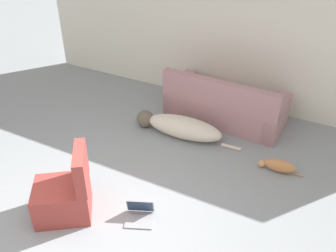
# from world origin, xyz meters

# --- Properties ---
(ground_plane) EXTENTS (20.00, 20.00, 0.00)m
(ground_plane) POSITION_xyz_m (0.00, 0.00, 0.00)
(ground_plane) COLOR gray
(wall_back) EXTENTS (6.95, 0.06, 2.52)m
(wall_back) POSITION_xyz_m (0.00, 3.74, 1.26)
(wall_back) COLOR silver
(wall_back) RESTS_ON ground_plane
(couch) EXTENTS (1.92, 0.91, 0.84)m
(couch) POSITION_xyz_m (0.41, 3.08, 0.26)
(couch) COLOR #A3757A
(couch) RESTS_ON ground_plane
(dog) EXTENTS (1.72, 0.48, 0.32)m
(dog) POSITION_xyz_m (-0.03, 2.35, 0.16)
(dog) COLOR beige
(dog) RESTS_ON ground_plane
(cat) EXTENTS (0.62, 0.19, 0.18)m
(cat) POSITION_xyz_m (1.54, 2.19, 0.08)
(cat) COLOR #BC7A47
(cat) RESTS_ON ground_plane
(laptop_open) EXTENTS (0.41, 0.39, 0.23)m
(laptop_open) POSITION_xyz_m (0.31, 0.59, 0.07)
(laptop_open) COLOR gray
(laptop_open) RESTS_ON ground_plane
(side_chair) EXTENTS (0.82, 0.80, 0.87)m
(side_chair) POSITION_xyz_m (-0.48, 0.26, 0.28)
(side_chair) COLOR #993833
(side_chair) RESTS_ON ground_plane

